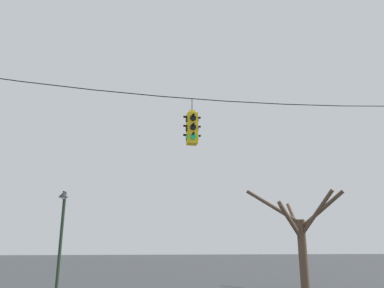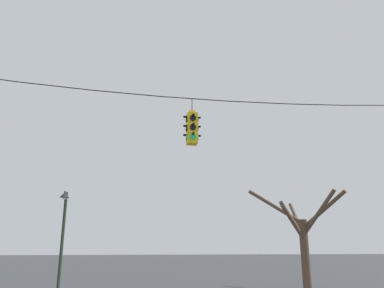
% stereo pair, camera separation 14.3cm
% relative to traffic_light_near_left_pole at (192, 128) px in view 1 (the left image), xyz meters
% --- Properties ---
extents(span_wire, '(15.57, 0.03, 0.34)m').
position_rel_traffic_light_near_left_pole_xyz_m(span_wire, '(0.08, -0.00, 1.16)').
color(span_wire, black).
extents(traffic_light_near_left_pole, '(0.58, 0.58, 1.59)m').
position_rel_traffic_light_near_left_pole_xyz_m(traffic_light_near_left_pole, '(0.00, 0.00, 0.00)').
color(traffic_light_near_left_pole, yellow).
extents(street_lamp, '(0.36, 0.64, 4.06)m').
position_rel_traffic_light_near_left_pole_xyz_m(street_lamp, '(-4.38, 3.83, -3.00)').
color(street_lamp, '#233323').
rests_on(street_lamp, ground_plane).
extents(bare_tree, '(4.02, 4.13, 4.91)m').
position_rel_traffic_light_near_left_pole_xyz_m(bare_tree, '(6.67, 6.19, -3.14)').
color(bare_tree, brown).
rests_on(bare_tree, ground_plane).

